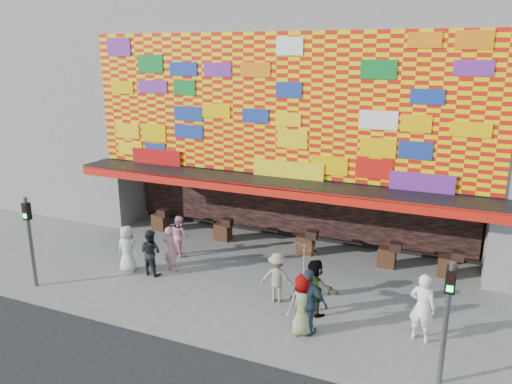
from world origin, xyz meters
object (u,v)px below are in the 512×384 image
signal_right (447,310)px  ped_e (308,302)px  signal_left (29,232)px  ped_c (151,252)px  ped_d (277,278)px  ped_f (315,287)px  ped_b (170,249)px  ped_a (127,249)px  ped_h (422,308)px  ped_g (303,305)px  ped_i (180,235)px  parasol (304,260)px

signal_right → ped_e: signal_right is taller
signal_left → ped_c: size_ratio=1.88×
ped_d → ped_f: 1.29m
ped_b → ped_c: 0.68m
ped_c → ped_d: bearing=-176.5°
ped_a → ped_f: (6.77, -0.26, 0.02)m
signal_left → ped_b: bearing=38.6°
ped_c → ped_h: bearing=-179.0°
signal_right → ped_c: bearing=166.7°
ped_g → ped_h: 3.10m
signal_right → ped_c: size_ratio=1.88×
ped_d → ped_e: ped_e is taller
signal_left → ped_f: signal_left is taller
ped_i → ped_g: bearing=-177.3°
ped_b → ped_d: size_ratio=1.05×
signal_right → ped_h: (-0.61, 1.68, -0.92)m
ped_i → signal_right: bearing=-171.0°
signal_left → ped_h: bearing=8.1°
signal_left → ped_d: size_ratio=1.92×
ped_f → ped_a: bearing=28.9°
ped_e → ped_i: 6.91m
signal_left → ped_f: size_ratio=1.79×
ped_b → parasol: (5.43, -2.00, 1.33)m
ped_b → ped_h: ped_h is taller
ped_d → parasol: 2.35m
ped_h → ped_b: bearing=7.0°
ped_b → ped_g: bearing=170.3°
ped_f → parasol: bearing=121.8°
ped_d → ped_g: (1.28, -1.43, 0.07)m
ped_a → ped_c: 0.88m
ped_a → ped_g: bearing=163.6°
signal_right → ped_a: (-10.35, 2.15, -1.04)m
ped_d → parasol: size_ratio=0.84×
ped_a → parasol: parasol is taller
signal_left → ped_a: (2.05, 2.15, -1.04)m
ped_e → ped_g: 0.17m
ped_b → ped_i: size_ratio=1.08×
ped_f → ped_c: bearing=27.6°
signal_left → ped_f: 9.08m
ped_e → ped_h: ped_h is taller
ped_b → ped_d: bearing=-177.4°
ped_c → ped_e: size_ratio=0.86×
signal_left → ped_d: 7.94m
signal_left → ped_e: (8.98, 0.78, -0.93)m
ped_h → parasol: size_ratio=1.02×
ped_h → ped_i: ped_h is taller
ped_a → parasol: size_ratio=0.89×
ped_b → ped_i: 1.47m
ped_c → ped_e: ped_e is taller
signal_left → ped_f: (8.83, 1.89, -1.02)m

